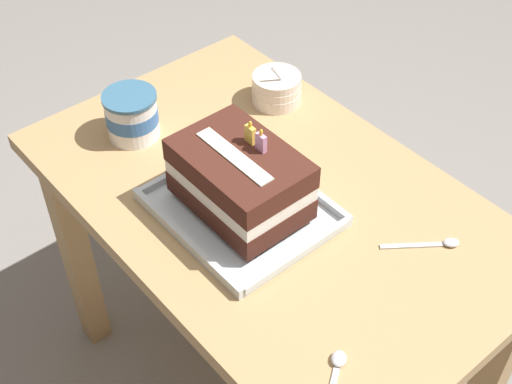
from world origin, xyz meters
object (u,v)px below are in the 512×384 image
Objects in this scene: birthday_cake at (241,179)px; serving_spoon_near_tray at (439,243)px; ice_cream_tub at (132,115)px; bowl_stack at (277,89)px; serving_spoon_by_bowls at (337,368)px; foil_tray at (242,210)px.

serving_spoon_near_tray is (0.30, 0.22, -0.08)m from birthday_cake.
birthday_cake reaches higher than ice_cream_tub.
ice_cream_tub is 0.68m from serving_spoon_near_tray.
bowl_stack is at bearing 172.97° from serving_spoon_near_tray.
serving_spoon_by_bowls is at bearing -78.82° from serving_spoon_near_tray.
birthday_cake is 0.37m from bowl_stack.
birthday_cake is 2.12× the size of ice_cream_tub.
serving_spoon_by_bowls is (0.07, -0.33, 0.00)m from serving_spoon_near_tray.
bowl_stack is 0.98× the size of ice_cream_tub.
serving_spoon_by_bowls reaches higher than serving_spoon_near_tray.
ice_cream_tub is at bearing -175.33° from birthday_cake.
ice_cream_tub is (-0.11, -0.31, 0.02)m from bowl_stack.
bowl_stack reaches higher than foil_tray.
birthday_cake reaches higher than bowl_stack.
foil_tray is 0.37m from bowl_stack.
bowl_stack is at bearing 128.08° from birthday_cake.
serving_spoon_near_tray is at bearing 36.68° from foil_tray.
foil_tray is at bearing -143.32° from serving_spoon_near_tray.
bowl_stack is 0.53m from serving_spoon_near_tray.
birthday_cake is 2.02× the size of serving_spoon_by_bowls.
bowl_stack is (-0.23, 0.29, -0.05)m from birthday_cake.
birthday_cake is 0.34m from ice_cream_tub.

